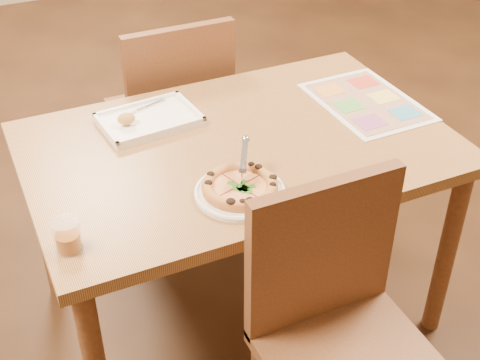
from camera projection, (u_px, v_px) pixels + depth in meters
name	position (u px, v px, depth m)	size (l,w,h in m)	color
dining_table	(239.00, 165.00, 2.11)	(1.30, 0.85, 0.72)	#A77242
chair_near	(337.00, 308.00, 1.70)	(0.42, 0.42, 0.47)	brown
chair_far	(174.00, 100.00, 2.59)	(0.42, 0.42, 0.47)	brown
plate	(240.00, 193.00, 1.83)	(0.25, 0.25, 0.01)	white
pizza	(240.00, 187.00, 1.83)	(0.21, 0.21, 0.03)	#CA8745
pizza_cutter	(244.00, 160.00, 1.84)	(0.08, 0.13, 0.08)	silver
appetizer_tray	(148.00, 121.00, 2.14)	(0.32, 0.24, 0.06)	white
glass_tumbler	(67.00, 237.00, 1.63)	(0.07, 0.07, 0.09)	#88430A
menu	(366.00, 102.00, 2.26)	(0.30, 0.42, 0.01)	silver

